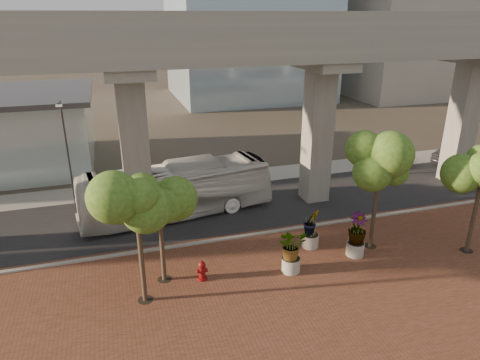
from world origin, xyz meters
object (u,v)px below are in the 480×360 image
object	(u,v)px
parked_car	(455,155)
fire_hydrant	(202,270)
transit_bus	(177,191)
planter_front	(292,246)

from	to	relation	value
parked_car	fire_hydrant	bearing A→B (deg)	100.09
transit_bus	planter_front	distance (m)	9.32
transit_bus	parked_car	distance (m)	25.02
transit_bus	planter_front	xyz separation A→B (m)	(4.34, -8.25, -0.24)
parked_car	planter_front	world-z (taller)	planter_front
fire_hydrant	planter_front	distance (m)	4.57
fire_hydrant	parked_car	bearing A→B (deg)	23.38
parked_car	fire_hydrant	xyz separation A→B (m)	(-24.90, -10.77, -0.17)
transit_bus	parked_car	size ratio (longest dim) A/B	2.76
planter_front	transit_bus	bearing A→B (deg)	117.73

